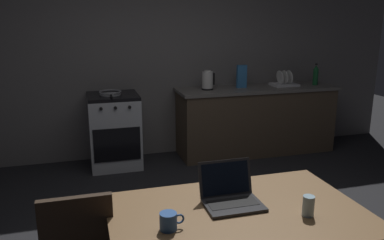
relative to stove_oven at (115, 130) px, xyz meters
The scene contains 12 objects.
back_wall 1.32m from the stove_oven, 22.33° to the left, with size 6.40×0.10×2.77m, color slate.
kitchen_counter 1.90m from the stove_oven, ahead, with size 2.16×0.64×0.90m.
stove_oven is the anchor object (origin of this frame).
dining_table 2.94m from the stove_oven, 81.69° to the right, with size 1.39×0.88×0.75m.
laptop 2.84m from the stove_oven, 81.45° to the right, with size 0.32×0.28×0.22m.
electric_kettle 1.33m from the stove_oven, ahead, with size 0.17×0.15×0.25m.
bottle 2.81m from the stove_oven, ahead, with size 0.07×0.07×0.29m.
frying_pan 0.48m from the stove_oven, 138.66° to the right, with size 0.27×0.44×0.05m.
coffee_mug 2.99m from the stove_oven, 89.63° to the right, with size 0.13×0.09×0.09m.
drinking_glass 3.15m from the stove_oven, 75.89° to the right, with size 0.06×0.06×0.11m.
cereal_box 1.78m from the stove_oven, ahead, with size 0.13×0.05×0.30m.
dish_rack 2.35m from the stove_oven, ahead, with size 0.34×0.26×0.21m.
Camera 1 is at (-0.91, -2.58, 1.76)m, focal length 36.30 mm.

